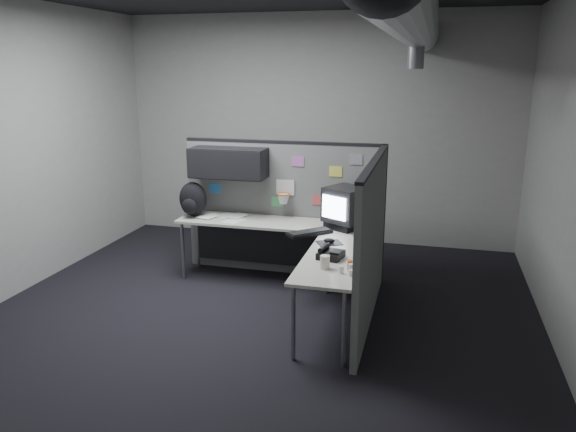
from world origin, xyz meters
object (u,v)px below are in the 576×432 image
(phone, at_px, (330,254))
(keyboard, at_px, (309,233))
(desk, at_px, (290,240))
(backpack, at_px, (193,200))
(monitor, at_px, (346,207))

(phone, bearing_deg, keyboard, 138.66)
(desk, height_order, backpack, backpack)
(monitor, relative_size, keyboard, 1.14)
(monitor, bearing_deg, backpack, 162.99)
(phone, distance_m, backpack, 2.17)
(desk, xyz_separation_m, phone, (0.61, -0.82, 0.16))
(monitor, height_order, backpack, monitor)
(phone, xyz_separation_m, backpack, (-1.87, 1.08, 0.16))
(desk, xyz_separation_m, monitor, (0.58, 0.24, 0.35))
(phone, height_order, backpack, backpack)
(keyboard, relative_size, backpack, 1.16)
(monitor, distance_m, keyboard, 0.54)
(desk, bearing_deg, monitor, 22.42)
(backpack, bearing_deg, desk, 3.15)
(monitor, height_order, keyboard, monitor)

